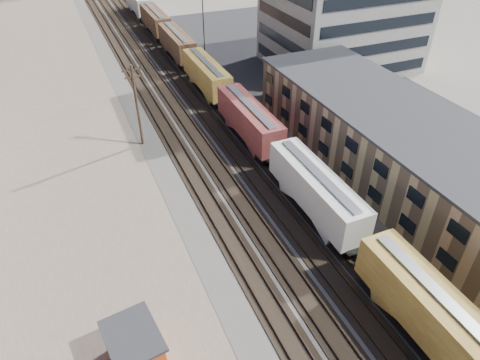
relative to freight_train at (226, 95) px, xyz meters
name	(u,v)px	position (x,y,z in m)	size (l,w,h in m)	color
ballast_bed	(190,105)	(-3.80, 4.48, -2.76)	(18.00, 200.00, 0.06)	#4C4742
dirt_yard	(43,174)	(-23.80, -5.52, -2.78)	(24.00, 180.00, 0.03)	#6F5E4C
asphalt_lot	(383,122)	(18.20, -10.52, -2.77)	(26.00, 120.00, 0.04)	#232326
rail_tracks	(186,105)	(-4.35, 4.48, -2.68)	(11.40, 200.00, 0.24)	black
freight_train	(226,95)	(0.00, 0.00, 0.00)	(3.00, 119.74, 4.46)	black
warehouse	(397,146)	(11.18, -20.52, 0.86)	(12.40, 40.40, 7.25)	tan
office_tower	(344,8)	(24.15, 9.43, 6.47)	(22.60, 18.60, 18.45)	#9E998E
utility_pole_north	(137,104)	(-12.30, -3.52, 2.50)	(2.20, 0.32, 10.00)	#382619
radio_mast	(203,16)	(2.20, 14.48, 6.33)	(1.20, 0.16, 18.00)	black
maintenance_shed	(135,349)	(-19.04, -31.63, -1.19)	(3.83, 4.66, 3.13)	#C94312
parked_car_blue	(370,95)	(20.58, -4.27, -2.08)	(2.38, 5.16, 1.43)	navy
parked_car_far	(354,58)	(27.47, 9.14, -2.13)	(1.56, 3.89, 1.33)	silver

